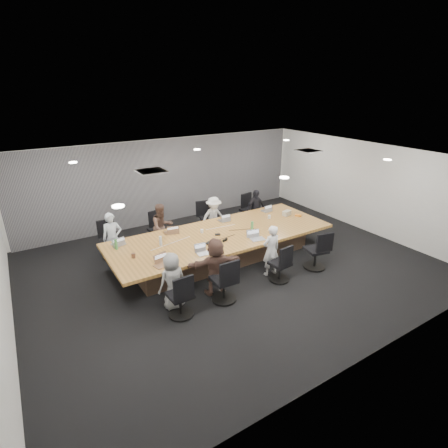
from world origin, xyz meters
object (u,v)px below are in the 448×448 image
laptop_0 (118,244)px  laptop_4 (162,265)px  conference_table (222,245)px  chair_1 (158,232)px  laptop_5 (204,254)px  person_6 (271,251)px  chair_3 (249,212)px  chair_4 (180,298)px  stapler (225,240)px  chair_2 (208,221)px  laptop_2 (223,220)px  mug_brown (133,256)px  person_1 (162,227)px  chair_7 (316,253)px  snack_packet (298,215)px  person_5 (216,266)px  person_0 (113,238)px  bottle_green_left (116,244)px  chair_6 (280,266)px  chair_5 (224,283)px  laptop_3 (266,211)px  person_4 (172,281)px  person_3 (255,209)px  laptop_6 (258,239)px  person_2 (214,218)px  chair_0 (110,243)px  bottle_green_right (252,226)px  canvas_bag (287,213)px  bottle_clear (161,241)px

laptop_0 → laptop_4: (0.49, -1.60, 0.00)m
conference_table → chair_1: chair_1 is taller
laptop_5 → person_6: 1.67m
chair_3 → laptop_0: size_ratio=2.57×
person_6 → laptop_5: bearing=-15.7°
chair_4 → stapler: size_ratio=4.96×
chair_2 → chair_3: 1.57m
laptop_2 → mug_brown: mug_brown is taller
chair_3 → person_1: size_ratio=0.60×
laptop_0 → laptop_2: same height
conference_table → laptop_4: laptop_4 is taller
chair_7 → laptop_2: size_ratio=2.98×
person_1 → person_6: (1.73, -2.70, -0.04)m
chair_4 → mug_brown: size_ratio=7.62×
snack_packet → laptop_5: bearing=-168.7°
person_5 → chair_1: bearing=-74.6°
person_0 → bottle_green_left: (-0.12, -0.82, 0.18)m
chair_6 → person_6: bearing=83.9°
chair_5 → snack_packet: size_ratio=4.59×
laptop_4 → laptop_2: bearing=18.9°
laptop_4 → laptop_3: bearing=8.2°
person_6 → person_4: bearing=3.5°
person_0 → person_3: bearing=9.3°
chair_5 → laptop_6: 1.84m
person_0 → person_2: person_0 is taller
person_6 → snack_packet: 2.43m
laptop_3 → laptop_6: same height
chair_0 → bottle_green_right: size_ratio=3.23×
chair_4 → chair_6: chair_4 is taller
person_5 → chair_2: bearing=-104.0°
stapler → canvas_bag: bearing=-9.0°
person_1 → person_5: person_1 is taller
chair_5 → mug_brown: size_ratio=8.16×
stapler → chair_1: bearing=92.0°
chair_5 → canvas_bag: 3.87m
chair_4 → laptop_0: chair_4 is taller
chair_3 → laptop_3: chair_3 is taller
chair_2 → laptop_4: chair_2 is taller
person_3 → chair_4: bearing=-150.4°
bottle_green_right → snack_packet: 1.86m
chair_0 → laptop_2: 3.21m
chair_0 → snack_packet: chair_0 is taller
chair_2 → person_2: person_2 is taller
chair_2 → chair_5: (-1.52, -3.40, -0.00)m
person_2 → chair_6: bearing=-87.4°
chair_2 → person_3: 1.62m
bottle_green_right → bottle_clear: size_ratio=1.09×
person_2 → person_4: 3.73m
chair_2 → laptop_5: size_ratio=3.02×
person_5 → bottle_green_left: (-1.66, 1.88, 0.19)m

